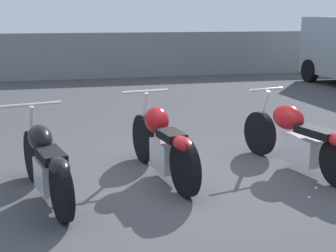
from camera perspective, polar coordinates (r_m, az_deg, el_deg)
The scene contains 5 objects.
ground_plane at distance 5.91m, azimuth 0.61°, elevation -6.73°, with size 60.00×60.00×0.00m, color #424247.
fence_back at distance 15.59m, azimuth -8.68°, elevation 8.44°, with size 40.00×0.04×1.49m.
motorcycle_slot_0 at distance 5.38m, azimuth -14.67°, elevation -4.37°, with size 0.80×1.97×1.00m.
motorcycle_slot_1 at distance 5.91m, azimuth -0.62°, elevation -2.16°, with size 0.66×2.08×1.04m.
motorcycle_slot_2 at distance 6.42m, azimuth 15.64°, elevation -1.43°, with size 0.76×2.20×1.01m.
Camera 1 is at (-1.37, -5.38, 2.02)m, focal length 50.00 mm.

